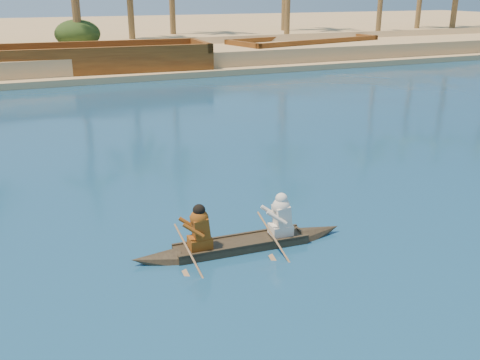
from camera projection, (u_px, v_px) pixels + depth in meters
name	position (u px, v px, depth m)	size (l,w,h in m)	color
ground	(63.00, 318.00, 8.36)	(160.00, 160.00, 0.00)	navy
sandy_embankment	(8.00, 40.00, 48.80)	(150.00, 51.00, 1.50)	tan
shrub_cluster	(11.00, 48.00, 35.25)	(100.00, 6.00, 2.40)	#233B15
canoe	(241.00, 237.00, 10.57)	(4.41, 0.80, 1.21)	#3B3120
barge_mid	(96.00, 63.00, 31.51)	(13.43, 5.21, 2.20)	brown
barge_right	(304.00, 51.00, 38.78)	(11.99, 6.27, 1.91)	brown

